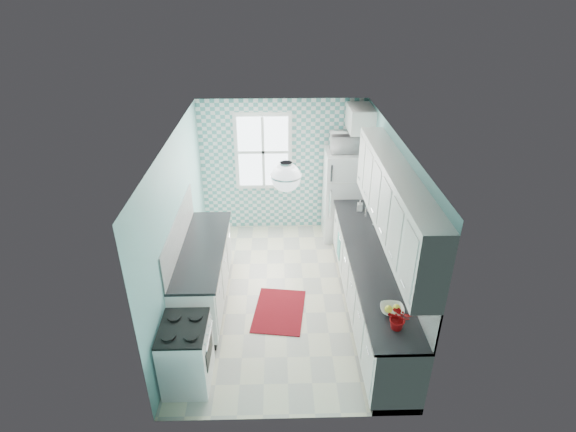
{
  "coord_description": "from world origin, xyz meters",
  "views": [
    {
      "loc": [
        -0.1,
        -5.54,
        4.36
      ],
      "look_at": [
        0.05,
        0.25,
        1.25
      ],
      "focal_mm": 28.0,
      "sensor_mm": 36.0,
      "label": 1
    }
  ],
  "objects_px": {
    "fridge": "(344,195)",
    "potted_plant": "(399,318)",
    "fruit_bowl": "(392,310)",
    "microwave": "(347,143)",
    "sink": "(363,228)",
    "ceiling_light": "(286,177)",
    "stove": "(186,353)"
  },
  "relations": [
    {
      "from": "fridge",
      "to": "microwave",
      "type": "bearing_deg",
      "value": 53.33
    },
    {
      "from": "stove",
      "to": "sink",
      "type": "height_order",
      "value": "sink"
    },
    {
      "from": "microwave",
      "to": "potted_plant",
      "type": "bearing_deg",
      "value": 92.15
    },
    {
      "from": "fruit_bowl",
      "to": "microwave",
      "type": "relative_size",
      "value": 0.48
    },
    {
      "from": "fridge",
      "to": "microwave",
      "type": "xyz_separation_m",
      "value": [
        0.0,
        0.0,
        0.99
      ]
    },
    {
      "from": "fridge",
      "to": "microwave",
      "type": "relative_size",
      "value": 2.92
    },
    {
      "from": "microwave",
      "to": "fridge",
      "type": "bearing_deg",
      "value": 54.67
    },
    {
      "from": "fruit_bowl",
      "to": "microwave",
      "type": "xyz_separation_m",
      "value": [
        -0.09,
        3.36,
        0.85
      ]
    },
    {
      "from": "ceiling_light",
      "to": "stove",
      "type": "height_order",
      "value": "ceiling_light"
    },
    {
      "from": "ceiling_light",
      "to": "microwave",
      "type": "xyz_separation_m",
      "value": [
        1.11,
        2.61,
        -0.49
      ]
    },
    {
      "from": "ceiling_light",
      "to": "stove",
      "type": "bearing_deg",
      "value": -145.81
    },
    {
      "from": "fridge",
      "to": "potted_plant",
      "type": "relative_size",
      "value": 5.94
    },
    {
      "from": "ceiling_light",
      "to": "sink",
      "type": "distance_m",
      "value": 2.21
    },
    {
      "from": "fruit_bowl",
      "to": "sink",
      "type": "bearing_deg",
      "value": 89.88
    },
    {
      "from": "fridge",
      "to": "fruit_bowl",
      "type": "xyz_separation_m",
      "value": [
        0.09,
        -3.36,
        0.14
      ]
    },
    {
      "from": "stove",
      "to": "potted_plant",
      "type": "xyz_separation_m",
      "value": [
        2.4,
        -0.2,
        0.65
      ]
    },
    {
      "from": "fridge",
      "to": "potted_plant",
      "type": "distance_m",
      "value": 3.63
    },
    {
      "from": "ceiling_light",
      "to": "sink",
      "type": "height_order",
      "value": "ceiling_light"
    },
    {
      "from": "fridge",
      "to": "sink",
      "type": "bearing_deg",
      "value": -86.71
    },
    {
      "from": "ceiling_light",
      "to": "fruit_bowl",
      "type": "distance_m",
      "value": 1.95
    },
    {
      "from": "sink",
      "to": "potted_plant",
      "type": "distance_m",
      "value": 2.25
    },
    {
      "from": "fruit_bowl",
      "to": "potted_plant",
      "type": "xyz_separation_m",
      "value": [
        0.0,
        -0.27,
        0.11
      ]
    },
    {
      "from": "sink",
      "to": "fridge",
      "type": "bearing_deg",
      "value": 92.33
    },
    {
      "from": "fridge",
      "to": "stove",
      "type": "height_order",
      "value": "fridge"
    },
    {
      "from": "sink",
      "to": "fruit_bowl",
      "type": "distance_m",
      "value": 1.98
    },
    {
      "from": "sink",
      "to": "fruit_bowl",
      "type": "xyz_separation_m",
      "value": [
        -0.0,
        -1.97,
        0.04
      ]
    },
    {
      "from": "stove",
      "to": "sink",
      "type": "relative_size",
      "value": 1.54
    },
    {
      "from": "fridge",
      "to": "potted_plant",
      "type": "xyz_separation_m",
      "value": [
        0.09,
        -3.62,
        0.25
      ]
    },
    {
      "from": "ceiling_light",
      "to": "potted_plant",
      "type": "height_order",
      "value": "ceiling_light"
    },
    {
      "from": "sink",
      "to": "stove",
      "type": "bearing_deg",
      "value": -141.2
    },
    {
      "from": "stove",
      "to": "fruit_bowl",
      "type": "bearing_deg",
      "value": 1.58
    },
    {
      "from": "ceiling_light",
      "to": "sink",
      "type": "bearing_deg",
      "value": 45.59
    }
  ]
}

